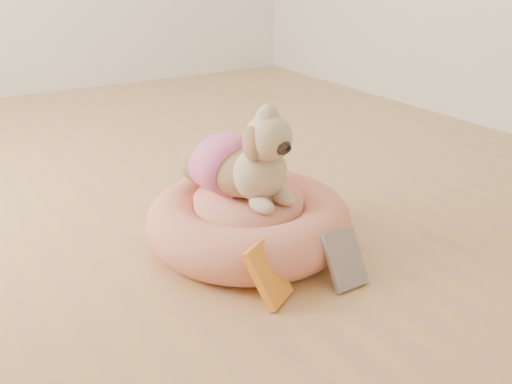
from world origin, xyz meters
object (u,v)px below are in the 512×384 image
dog (241,146)px  book_yellow (268,274)px  pet_bed (249,221)px  book_white (345,259)px

dog → book_yellow: bearing=-117.7°
pet_bed → dog: 0.28m
book_white → book_yellow: bearing=168.8°
pet_bed → book_yellow: bearing=-111.9°
dog → book_yellow: dog is taller
book_yellow → book_white: size_ratio=1.03×
pet_bed → dog: bearing=113.8°
pet_bed → book_yellow: 0.36m
dog → book_white: 0.52m
dog → book_yellow: (-0.12, -0.37, -0.28)m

